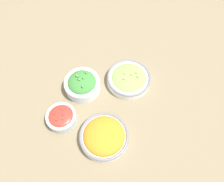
{
  "coord_description": "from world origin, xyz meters",
  "views": [
    {
      "loc": [
        -0.38,
        -0.27,
        0.87
      ],
      "look_at": [
        0.0,
        0.0,
        0.03
      ],
      "focal_mm": 35.0,
      "sensor_mm": 36.0,
      "label": 1
    }
  ],
  "objects": [
    {
      "name": "bowl_broccoli",
      "position": [
        -0.05,
        0.12,
        0.04
      ],
      "size": [
        0.16,
        0.16,
        0.09
      ],
      "color": "silver",
      "rests_on": "ground_plane"
    },
    {
      "name": "bowl_cherry_tomatoes",
      "position": [
        -0.22,
        0.1,
        0.03
      ],
      "size": [
        0.12,
        0.12,
        0.06
      ],
      "color": "#B2C1CC",
      "rests_on": "ground_plane"
    },
    {
      "name": "ground_plane",
      "position": [
        0.0,
        0.0,
        0.0
      ],
      "size": [
        3.0,
        3.0,
        0.0
      ],
      "primitive_type": "plane",
      "color": "#75664C"
    },
    {
      "name": "bowl_lettuce",
      "position": [
        0.1,
        -0.02,
        0.02
      ],
      "size": [
        0.2,
        0.2,
        0.06
      ],
      "color": "white",
      "rests_on": "ground_plane"
    },
    {
      "name": "bowl_carrots",
      "position": [
        -0.18,
        -0.09,
        0.03
      ],
      "size": [
        0.2,
        0.2,
        0.06
      ],
      "color": "silver",
      "rests_on": "ground_plane"
    }
  ]
}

